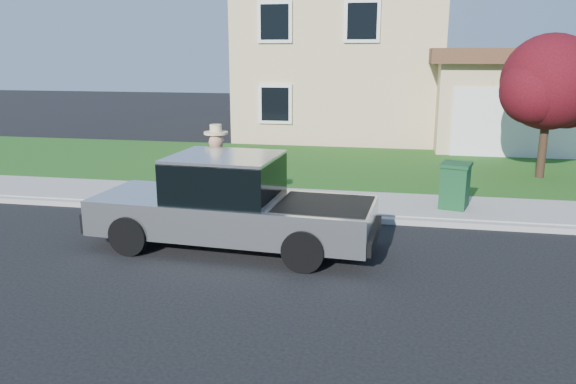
{
  "coord_description": "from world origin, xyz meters",
  "views": [
    {
      "loc": [
        2.35,
        -8.63,
        3.5
      ],
      "look_at": [
        0.6,
        0.45,
        1.2
      ],
      "focal_mm": 35.0,
      "sensor_mm": 36.0,
      "label": 1
    }
  ],
  "objects_px": {
    "pickup_truck": "(231,205)",
    "woman": "(217,176)",
    "trash_bin": "(455,185)",
    "ornamental_tree": "(551,87)"
  },
  "relations": [
    {
      "from": "woman",
      "to": "ornamental_tree",
      "type": "xyz_separation_m",
      "value": [
        7.74,
        5.37,
        1.63
      ]
    },
    {
      "from": "woman",
      "to": "trash_bin",
      "type": "xyz_separation_m",
      "value": [
        5.01,
        1.45,
        -0.32
      ]
    },
    {
      "from": "woman",
      "to": "trash_bin",
      "type": "distance_m",
      "value": 5.22
    },
    {
      "from": "pickup_truck",
      "to": "ornamental_tree",
      "type": "relative_size",
      "value": 1.36
    },
    {
      "from": "pickup_truck",
      "to": "woman",
      "type": "bearing_deg",
      "value": 119.63
    },
    {
      "from": "ornamental_tree",
      "to": "woman",
      "type": "bearing_deg",
      "value": -145.24
    },
    {
      "from": "pickup_truck",
      "to": "woman",
      "type": "distance_m",
      "value": 1.8
    },
    {
      "from": "pickup_truck",
      "to": "trash_bin",
      "type": "height_order",
      "value": "pickup_truck"
    },
    {
      "from": "woman",
      "to": "trash_bin",
      "type": "height_order",
      "value": "woman"
    },
    {
      "from": "ornamental_tree",
      "to": "trash_bin",
      "type": "distance_m",
      "value": 5.16
    }
  ]
}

